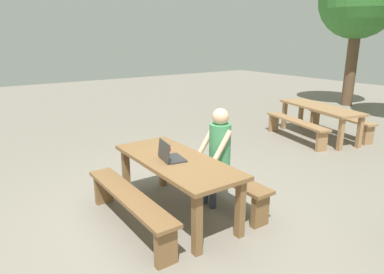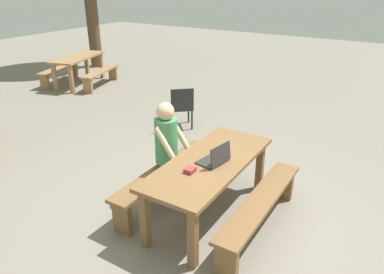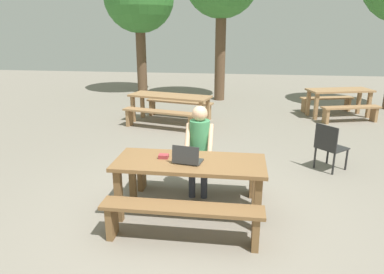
{
  "view_description": "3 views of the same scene",
  "coord_description": "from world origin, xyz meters",
  "views": [
    {
      "loc": [
        3.52,
        -2.21,
        2.27
      ],
      "look_at": [
        -0.0,
        0.25,
        1.02
      ],
      "focal_mm": 32.32,
      "sensor_mm": 36.0,
      "label": 1
    },
    {
      "loc": [
        -3.39,
        -1.84,
        2.8
      ],
      "look_at": [
        -0.0,
        0.25,
        1.02
      ],
      "focal_mm": 34.06,
      "sensor_mm": 36.0,
      "label": 2
    },
    {
      "loc": [
        0.61,
        -4.32,
        2.46
      ],
      "look_at": [
        -0.0,
        0.25,
        1.02
      ],
      "focal_mm": 33.36,
      "sensor_mm": 36.0,
      "label": 3
    }
  ],
  "objects": [
    {
      "name": "bench_mid_south",
      "position": [
        -1.33,
        4.05,
        0.35
      ],
      "size": [
        1.92,
        0.74,
        0.47
      ],
      "rotation": [
        0.0,
        0.0,
        -0.24
      ],
      "color": "#9E754C",
      "rests_on": "ground"
    },
    {
      "name": "laptop",
      "position": [
        -0.02,
        -0.08,
        0.83
      ],
      "size": [
        0.39,
        0.32,
        0.25
      ],
      "rotation": [
        0.0,
        0.0,
        2.97
      ],
      "color": "#2D2D2D",
      "rests_on": "picnic_table_front"
    },
    {
      "name": "tree_rear",
      "position": [
        -3.09,
        8.94,
        3.41
      ],
      "size": [
        2.52,
        2.52,
        4.72
      ],
      "color": "brown",
      "rests_on": "ground"
    },
    {
      "name": "bench_near",
      "position": [
        0.0,
        -0.68,
        0.36
      ],
      "size": [
        1.91,
        0.3,
        0.47
      ],
      "color": "brown",
      "rests_on": "ground"
    },
    {
      "name": "bench_far",
      "position": [
        0.0,
        0.68,
        0.36
      ],
      "size": [
        1.91,
        0.3,
        0.47
      ],
      "color": "brown",
      "rests_on": "ground"
    },
    {
      "name": "person_seated",
      "position": [
        0.05,
        0.64,
        0.8
      ],
      "size": [
        0.4,
        0.41,
        1.36
      ],
      "color": "#333847",
      "rests_on": "ground"
    },
    {
      "name": "picnic_table_front",
      "position": [
        0.0,
        0.0,
        0.66
      ],
      "size": [
        1.97,
        0.82,
        0.77
      ],
      "color": "brown",
      "rests_on": "ground"
    },
    {
      "name": "small_pouch",
      "position": [
        -0.36,
        0.05,
        0.8
      ],
      "size": [
        0.13,
        0.1,
        0.05
      ],
      "color": "#993338",
      "rests_on": "picnic_table_front"
    },
    {
      "name": "bench_mid_north",
      "position": [
        -1.03,
        5.28,
        0.35
      ],
      "size": [
        1.92,
        0.74,
        0.47
      ],
      "rotation": [
        0.0,
        0.0,
        -0.24
      ],
      "color": "#9E754C",
      "rests_on": "ground"
    },
    {
      "name": "picnic_table_mid",
      "position": [
        -1.18,
        4.67,
        0.63
      ],
      "size": [
        2.23,
        1.19,
        0.74
      ],
      "rotation": [
        0.0,
        0.0,
        -0.24
      ],
      "color": "#9E754C",
      "rests_on": "ground"
    },
    {
      "name": "ground_plane",
      "position": [
        0.0,
        0.0,
        0.0
      ],
      "size": [
        30.0,
        30.0,
        0.0
      ],
      "primitive_type": "plane",
      "color": "gray"
    }
  ]
}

